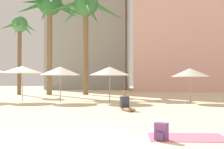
{
  "coord_description": "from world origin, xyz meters",
  "views": [
    {
      "loc": [
        1.49,
        -5.46,
        1.41
      ],
      "look_at": [
        0.03,
        5.95,
        1.67
      ],
      "focal_mm": 42.83,
      "sensor_mm": 36.0,
      "label": 1
    }
  ],
  "objects_px": {
    "palm_tree_center": "(20,31)",
    "person_far_left": "(126,104)",
    "cafe_umbrella_4": "(60,71)",
    "backpack": "(161,132)",
    "beach_towel": "(187,137)",
    "palm_tree_left": "(85,10)",
    "cafe_umbrella_0": "(190,73)",
    "palm_tree_far_left": "(50,9)",
    "cafe_umbrella_1": "(23,69)",
    "cafe_umbrella_3": "(110,71)"
  },
  "relations": [
    {
      "from": "palm_tree_center",
      "to": "person_far_left",
      "type": "bearing_deg",
      "value": -47.72
    },
    {
      "from": "palm_tree_far_left",
      "to": "palm_tree_center",
      "type": "height_order",
      "value": "palm_tree_far_left"
    },
    {
      "from": "backpack",
      "to": "beach_towel",
      "type": "bearing_deg",
      "value": 149.34
    },
    {
      "from": "cafe_umbrella_3",
      "to": "cafe_umbrella_4",
      "type": "xyz_separation_m",
      "value": [
        -3.17,
        -0.3,
        0.01
      ]
    },
    {
      "from": "cafe_umbrella_3",
      "to": "palm_tree_center",
      "type": "bearing_deg",
      "value": 140.71
    },
    {
      "from": "cafe_umbrella_0",
      "to": "cafe_umbrella_1",
      "type": "xyz_separation_m",
      "value": [
        -10.97,
        -0.42,
        0.23
      ]
    },
    {
      "from": "backpack",
      "to": "person_far_left",
      "type": "relative_size",
      "value": 0.41
    },
    {
      "from": "palm_tree_far_left",
      "to": "cafe_umbrella_4",
      "type": "distance_m",
      "value": 11.89
    },
    {
      "from": "cafe_umbrella_1",
      "to": "cafe_umbrella_3",
      "type": "xyz_separation_m",
      "value": [
        5.89,
        0.01,
        -0.13
      ]
    },
    {
      "from": "palm_tree_left",
      "to": "cafe_umbrella_4",
      "type": "xyz_separation_m",
      "value": [
        0.58,
        -9.69,
        -6.54
      ]
    },
    {
      "from": "palm_tree_left",
      "to": "person_far_left",
      "type": "height_order",
      "value": "palm_tree_left"
    },
    {
      "from": "palm_tree_left",
      "to": "backpack",
      "type": "height_order",
      "value": "palm_tree_left"
    },
    {
      "from": "palm_tree_center",
      "to": "palm_tree_far_left",
      "type": "bearing_deg",
      "value": 5.73
    },
    {
      "from": "palm_tree_left",
      "to": "cafe_umbrella_0",
      "type": "relative_size",
      "value": 4.41
    },
    {
      "from": "beach_towel",
      "to": "person_far_left",
      "type": "bearing_deg",
      "value": 108.71
    },
    {
      "from": "palm_tree_far_left",
      "to": "cafe_umbrella_3",
      "type": "relative_size",
      "value": 3.95
    },
    {
      "from": "palm_tree_left",
      "to": "cafe_umbrella_3",
      "type": "relative_size",
      "value": 3.98
    },
    {
      "from": "cafe_umbrella_1",
      "to": "cafe_umbrella_4",
      "type": "bearing_deg",
      "value": -6.2
    },
    {
      "from": "beach_towel",
      "to": "backpack",
      "type": "height_order",
      "value": "backpack"
    },
    {
      "from": "palm_tree_left",
      "to": "palm_tree_far_left",
      "type": "bearing_deg",
      "value": -169.53
    },
    {
      "from": "palm_tree_center",
      "to": "cafe_umbrella_1",
      "type": "distance_m",
      "value": 10.44
    },
    {
      "from": "palm_tree_center",
      "to": "person_far_left",
      "type": "height_order",
      "value": "palm_tree_center"
    },
    {
      "from": "palm_tree_far_left",
      "to": "person_far_left",
      "type": "height_order",
      "value": "palm_tree_far_left"
    },
    {
      "from": "palm_tree_left",
      "to": "palm_tree_center",
      "type": "relative_size",
      "value": 1.33
    },
    {
      "from": "palm_tree_left",
      "to": "cafe_umbrella_1",
      "type": "xyz_separation_m",
      "value": [
        -2.13,
        -9.4,
        -6.42
      ]
    },
    {
      "from": "palm_tree_far_left",
      "to": "person_far_left",
      "type": "xyz_separation_m",
      "value": [
        8.68,
        -13.15,
        -8.26
      ]
    },
    {
      "from": "palm_tree_left",
      "to": "beach_towel",
      "type": "height_order",
      "value": "palm_tree_left"
    },
    {
      "from": "person_far_left",
      "to": "cafe_umbrella_3",
      "type": "bearing_deg",
      "value": 170.06
    },
    {
      "from": "cafe_umbrella_4",
      "to": "palm_tree_far_left",
      "type": "bearing_deg",
      "value": 114.55
    },
    {
      "from": "palm_tree_far_left",
      "to": "cafe_umbrella_3",
      "type": "bearing_deg",
      "value": -50.12
    },
    {
      "from": "palm_tree_far_left",
      "to": "palm_tree_left",
      "type": "relative_size",
      "value": 0.99
    },
    {
      "from": "cafe_umbrella_1",
      "to": "cafe_umbrella_4",
      "type": "xyz_separation_m",
      "value": [
        2.71,
        -0.29,
        -0.12
      ]
    },
    {
      "from": "cafe_umbrella_0",
      "to": "palm_tree_left",
      "type": "bearing_deg",
      "value": 134.57
    },
    {
      "from": "cafe_umbrella_3",
      "to": "cafe_umbrella_4",
      "type": "relative_size",
      "value": 1.02
    },
    {
      "from": "cafe_umbrella_0",
      "to": "beach_towel",
      "type": "height_order",
      "value": "cafe_umbrella_0"
    },
    {
      "from": "cafe_umbrella_0",
      "to": "cafe_umbrella_1",
      "type": "relative_size",
      "value": 0.91
    },
    {
      "from": "person_far_left",
      "to": "cafe_umbrella_1",
      "type": "bearing_deg",
      "value": -148.55
    },
    {
      "from": "cafe_umbrella_4",
      "to": "person_far_left",
      "type": "bearing_deg",
      "value": -42.14
    },
    {
      "from": "cafe_umbrella_4",
      "to": "backpack",
      "type": "distance_m",
      "value": 11.94
    },
    {
      "from": "cafe_umbrella_4",
      "to": "person_far_left",
      "type": "distance_m",
      "value": 6.37
    },
    {
      "from": "palm_tree_left",
      "to": "backpack",
      "type": "bearing_deg",
      "value": -72.17
    },
    {
      "from": "cafe_umbrella_0",
      "to": "beach_towel",
      "type": "distance_m",
      "value": 10.86
    },
    {
      "from": "cafe_umbrella_3",
      "to": "person_far_left",
      "type": "distance_m",
      "value": 4.93
    },
    {
      "from": "palm_tree_left",
      "to": "cafe_umbrella_1",
      "type": "relative_size",
      "value": 4.03
    },
    {
      "from": "cafe_umbrella_3",
      "to": "palm_tree_left",
      "type": "bearing_deg",
      "value": 111.81
    },
    {
      "from": "palm_tree_far_left",
      "to": "backpack",
      "type": "relative_size",
      "value": 24.93
    },
    {
      "from": "palm_tree_center",
      "to": "cafe_umbrella_3",
      "type": "distance_m",
      "value": 14.03
    },
    {
      "from": "cafe_umbrella_1",
      "to": "palm_tree_center",
      "type": "bearing_deg",
      "value": 117.66
    },
    {
      "from": "cafe_umbrella_4",
      "to": "person_far_left",
      "type": "height_order",
      "value": "cafe_umbrella_4"
    },
    {
      "from": "palm_tree_center",
      "to": "backpack",
      "type": "distance_m",
      "value": 23.83
    }
  ]
}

